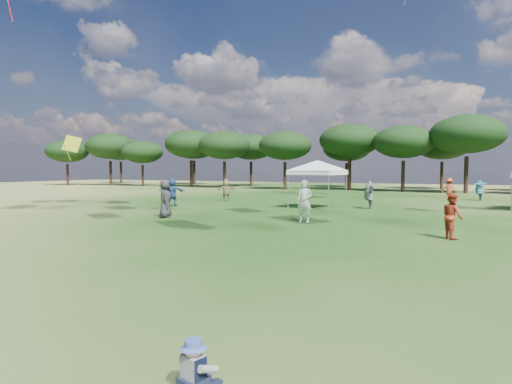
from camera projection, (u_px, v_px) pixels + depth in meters
tree_line at (457, 139)px, 44.20m from camera, size 108.78×17.63×7.77m
tent_left at (318, 162)px, 25.21m from camera, size 5.49×5.49×3.15m
toddler at (195, 370)px, 4.39m from camera, size 0.43×0.47×0.59m
festival_crowd at (389, 195)px, 24.26m from camera, size 27.85×21.45×1.86m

